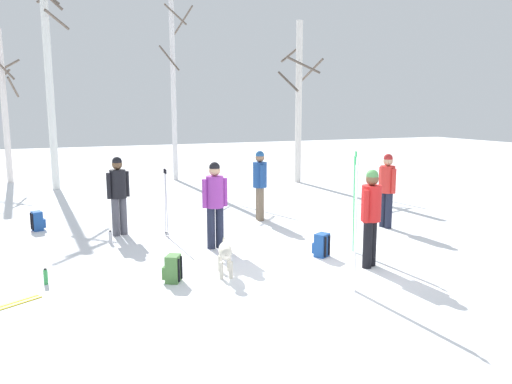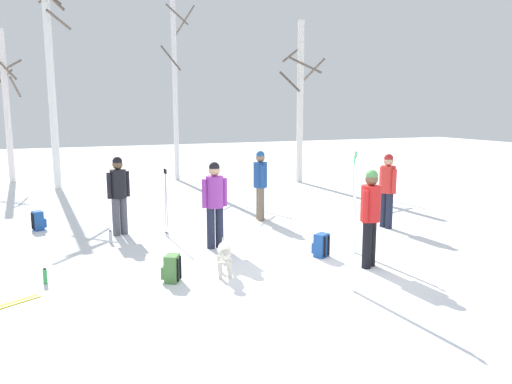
{
  "view_description": "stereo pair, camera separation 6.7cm",
  "coord_description": "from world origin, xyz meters",
  "px_view_note": "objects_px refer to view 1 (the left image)",
  "views": [
    {
      "loc": [
        -4.2,
        -7.14,
        2.75
      ],
      "look_at": [
        -0.19,
        2.4,
        1.0
      ],
      "focal_mm": 35.08,
      "sensor_mm": 36.0,
      "label": 1
    },
    {
      "loc": [
        -4.14,
        -7.16,
        2.75
      ],
      "look_at": [
        -0.19,
        2.4,
        1.0
      ],
      "focal_mm": 35.08,
      "sensor_mm": 36.0,
      "label": 2
    }
  ],
  "objects_px": {
    "person_4": "(118,191)",
    "backpack_0": "(38,221)",
    "ski_poles_0": "(166,201)",
    "backpack_1": "(322,245)",
    "birch_tree_5": "(299,100)",
    "birch_tree_2": "(4,103)",
    "ski_pair_planted_2": "(356,226)",
    "person_3": "(371,212)",
    "birch_tree_4": "(173,81)",
    "person_2": "(387,186)",
    "water_bottle_0": "(46,277)",
    "person_0": "(215,199)",
    "ski_pair_planted_1": "(354,202)",
    "dog": "(225,253)",
    "person_1": "(260,181)",
    "backpack_2": "(173,269)",
    "birch_tree_3": "(49,80)",
    "water_bottle_1": "(110,237)"
  },
  "relations": [
    {
      "from": "water_bottle_0",
      "to": "water_bottle_1",
      "type": "bearing_deg",
      "value": 59.4
    },
    {
      "from": "person_4",
      "to": "backpack_0",
      "type": "bearing_deg",
      "value": 145.41
    },
    {
      "from": "person_1",
      "to": "water_bottle_0",
      "type": "distance_m",
      "value": 5.77
    },
    {
      "from": "backpack_0",
      "to": "birch_tree_5",
      "type": "relative_size",
      "value": 0.08
    },
    {
      "from": "person_0",
      "to": "backpack_2",
      "type": "relative_size",
      "value": 3.9
    },
    {
      "from": "ski_pair_planted_2",
      "to": "birch_tree_2",
      "type": "relative_size",
      "value": 0.36
    },
    {
      "from": "person_0",
      "to": "dog",
      "type": "xyz_separation_m",
      "value": [
        -0.37,
        -1.64,
        -0.59
      ]
    },
    {
      "from": "person_4",
      "to": "backpack_1",
      "type": "bearing_deg",
      "value": -43.7
    },
    {
      "from": "person_0",
      "to": "person_4",
      "type": "distance_m",
      "value": 2.4
    },
    {
      "from": "birch_tree_2",
      "to": "birch_tree_5",
      "type": "bearing_deg",
      "value": -22.26
    },
    {
      "from": "person_4",
      "to": "birch_tree_4",
      "type": "height_order",
      "value": "birch_tree_4"
    },
    {
      "from": "person_3",
      "to": "person_4",
      "type": "distance_m",
      "value": 5.42
    },
    {
      "from": "ski_poles_0",
      "to": "backpack_0",
      "type": "xyz_separation_m",
      "value": [
        -2.57,
        1.69,
        -0.57
      ]
    },
    {
      "from": "backpack_2",
      "to": "birch_tree_3",
      "type": "xyz_separation_m",
      "value": [
        -1.49,
        10.58,
        3.43
      ]
    },
    {
      "from": "person_3",
      "to": "person_2",
      "type": "bearing_deg",
      "value": 47.7
    },
    {
      "from": "person_1",
      "to": "ski_poles_0",
      "type": "height_order",
      "value": "person_1"
    },
    {
      "from": "person_3",
      "to": "water_bottle_0",
      "type": "xyz_separation_m",
      "value": [
        -5.23,
        1.23,
        -0.86
      ]
    },
    {
      "from": "person_1",
      "to": "backpack_2",
      "type": "xyz_separation_m",
      "value": [
        -3.04,
        -3.56,
        -0.77
      ]
    },
    {
      "from": "person_2",
      "to": "ski_pair_planted_2",
      "type": "distance_m",
      "value": 4.31
    },
    {
      "from": "ski_pair_planted_2",
      "to": "backpack_1",
      "type": "xyz_separation_m",
      "value": [
        0.42,
        1.69,
        -0.78
      ]
    },
    {
      "from": "ski_poles_0",
      "to": "water_bottle_1",
      "type": "xyz_separation_m",
      "value": [
        -1.19,
        -0.09,
        -0.65
      ]
    },
    {
      "from": "water_bottle_1",
      "to": "birch_tree_5",
      "type": "xyz_separation_m",
      "value": [
        7.5,
        6.12,
        2.89
      ]
    },
    {
      "from": "backpack_2",
      "to": "birch_tree_3",
      "type": "bearing_deg",
      "value": 98.02
    },
    {
      "from": "water_bottle_0",
      "to": "ski_pair_planted_2",
      "type": "bearing_deg",
      "value": -25.54
    },
    {
      "from": "backpack_2",
      "to": "birch_tree_2",
      "type": "height_order",
      "value": "birch_tree_2"
    },
    {
      "from": "person_0",
      "to": "ski_pair_planted_1",
      "type": "bearing_deg",
      "value": -27.59
    },
    {
      "from": "backpack_2",
      "to": "birch_tree_2",
      "type": "xyz_separation_m",
      "value": [
        -3.03,
        12.92,
        2.69
      ]
    },
    {
      "from": "backpack_2",
      "to": "birch_tree_5",
      "type": "bearing_deg",
      "value": 52.29
    },
    {
      "from": "birch_tree_3",
      "to": "birch_tree_5",
      "type": "height_order",
      "value": "birch_tree_3"
    },
    {
      "from": "person_2",
      "to": "ski_pair_planted_2",
      "type": "height_order",
      "value": "ski_pair_planted_2"
    },
    {
      "from": "backpack_2",
      "to": "birch_tree_4",
      "type": "distance_m",
      "value": 12.06
    },
    {
      "from": "person_0",
      "to": "person_2",
      "type": "distance_m",
      "value": 4.18
    },
    {
      "from": "birch_tree_2",
      "to": "person_4",
      "type": "bearing_deg",
      "value": -74.34
    },
    {
      "from": "person_3",
      "to": "birch_tree_4",
      "type": "bearing_deg",
      "value": 92.66
    },
    {
      "from": "person_0",
      "to": "person_1",
      "type": "xyz_separation_m",
      "value": [
        1.8,
        1.96,
        0.0
      ]
    },
    {
      "from": "water_bottle_0",
      "to": "birch_tree_5",
      "type": "relative_size",
      "value": 0.05
    },
    {
      "from": "person_4",
      "to": "backpack_0",
      "type": "height_order",
      "value": "person_4"
    },
    {
      "from": "person_0",
      "to": "person_4",
      "type": "bearing_deg",
      "value": 131.99
    },
    {
      "from": "birch_tree_4",
      "to": "dog",
      "type": "bearing_deg",
      "value": -99.75
    },
    {
      "from": "person_1",
      "to": "person_3",
      "type": "height_order",
      "value": "same"
    },
    {
      "from": "person_2",
      "to": "water_bottle_0",
      "type": "distance_m",
      "value": 7.43
    },
    {
      "from": "ski_poles_0",
      "to": "water_bottle_0",
      "type": "distance_m",
      "value": 3.32
    },
    {
      "from": "dog",
      "to": "birch_tree_4",
      "type": "distance_m",
      "value": 11.87
    },
    {
      "from": "person_2",
      "to": "person_4",
      "type": "xyz_separation_m",
      "value": [
        -5.79,
        1.67,
        0.0
      ]
    },
    {
      "from": "person_2",
      "to": "birch_tree_3",
      "type": "height_order",
      "value": "birch_tree_3"
    },
    {
      "from": "backpack_0",
      "to": "birch_tree_2",
      "type": "distance_m",
      "value": 8.86
    },
    {
      "from": "ski_poles_0",
      "to": "backpack_1",
      "type": "height_order",
      "value": "ski_poles_0"
    },
    {
      "from": "birch_tree_2",
      "to": "ski_pair_planted_2",
      "type": "bearing_deg",
      "value": -69.0
    },
    {
      "from": "backpack_1",
      "to": "backpack_2",
      "type": "xyz_separation_m",
      "value": [
        -2.89,
        -0.28,
        0.0
      ]
    },
    {
      "from": "person_2",
      "to": "birch_tree_4",
      "type": "distance_m",
      "value": 10.21
    }
  ]
}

